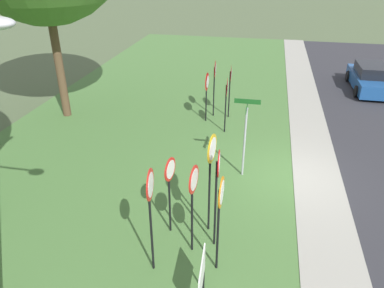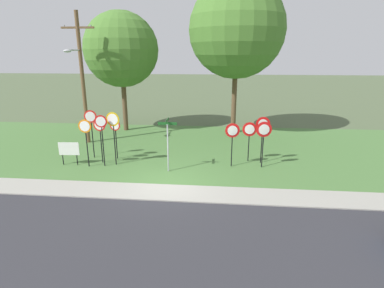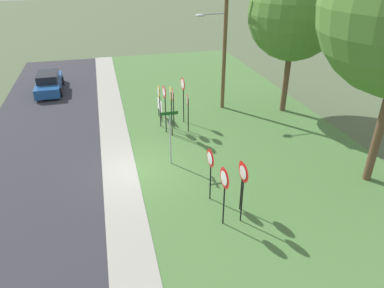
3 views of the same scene
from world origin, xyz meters
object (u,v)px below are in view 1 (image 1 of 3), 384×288
(stop_sign_near_right, at_px, (220,206))
(notice_board, at_px, (202,277))
(yield_sign_far_right, at_px, (231,78))
(stop_sign_far_right, at_px, (217,180))
(yield_sign_near_right, at_px, (215,75))
(stop_sign_far_left, at_px, (170,181))
(yield_sign_near_left, at_px, (227,92))
(yield_sign_far_left, at_px, (207,86))
(street_name_post, at_px, (245,131))
(stop_sign_near_left, at_px, (151,200))
(stop_sign_center_tall, at_px, (193,192))
(parked_sedan_distant, at_px, (370,78))
(stop_sign_far_center, at_px, (211,163))

(stop_sign_near_right, relative_size, notice_board, 2.05)
(yield_sign_far_right, bearing_deg, stop_sign_far_right, 179.47)
(yield_sign_near_right, distance_m, yield_sign_far_right, 0.71)
(stop_sign_near_right, bearing_deg, stop_sign_far_left, 54.11)
(yield_sign_near_left, distance_m, yield_sign_far_left, 1.36)
(yield_sign_near_right, relative_size, street_name_post, 0.94)
(yield_sign_near_left, bearing_deg, yield_sign_far_right, -3.03)
(stop_sign_near_left, height_order, stop_sign_near_right, stop_sign_near_left)
(yield_sign_near_right, height_order, notice_board, yield_sign_near_right)
(street_name_post, bearing_deg, stop_sign_far_right, 173.19)
(notice_board, bearing_deg, stop_sign_near_left, 54.46)
(stop_sign_near_right, height_order, stop_sign_far_right, stop_sign_far_right)
(stop_sign_far_right, xyz_separation_m, yield_sign_far_left, (7.71, 1.54, -0.34))
(stop_sign_near_left, xyz_separation_m, stop_sign_far_right, (1.12, -1.30, -0.03))
(stop_sign_near_left, distance_m, yield_sign_far_right, 9.50)
(stop_sign_far_right, relative_size, stop_sign_center_tall, 1.12)
(stop_sign_near_left, relative_size, yield_sign_near_right, 1.08)
(stop_sign_far_right, height_order, yield_sign_near_left, stop_sign_far_right)
(stop_sign_near_right, relative_size, yield_sign_near_right, 0.99)
(yield_sign_far_left, xyz_separation_m, parked_sedan_distant, (6.02, -7.99, -1.04))
(yield_sign_far_right, bearing_deg, parked_sedan_distant, -57.28)
(yield_sign_far_right, distance_m, parked_sedan_distant, 8.96)
(stop_sign_far_right, relative_size, yield_sign_near_left, 1.17)
(stop_sign_far_right, xyz_separation_m, stop_sign_center_tall, (-0.31, 0.52, -0.19))
(stop_sign_far_left, bearing_deg, yield_sign_far_left, 11.62)
(yield_sign_far_right, relative_size, notice_board, 1.97)
(stop_sign_near_right, xyz_separation_m, yield_sign_near_left, (7.55, 0.75, -0.10))
(stop_sign_far_left, bearing_deg, street_name_post, -17.55)
(notice_board, bearing_deg, yield_sign_near_left, -0.23)
(stop_sign_near_right, distance_m, parked_sedan_distant, 15.88)
(yield_sign_near_left, xyz_separation_m, notice_board, (-8.67, -0.55, -0.92))
(yield_sign_near_left, distance_m, notice_board, 8.73)
(parked_sedan_distant, bearing_deg, notice_board, 157.48)
(stop_sign_far_left, xyz_separation_m, yield_sign_far_right, (8.08, -0.65, 0.22))
(stop_sign_near_left, distance_m, stop_sign_far_center, 1.98)
(yield_sign_far_left, bearing_deg, stop_sign_near_left, -176.15)
(stop_sign_near_right, bearing_deg, stop_sign_center_tall, 56.54)
(stop_sign_near_left, relative_size, stop_sign_far_right, 1.00)
(stop_sign_near_left, distance_m, stop_sign_far_left, 1.45)
(stop_sign_far_center, height_order, parked_sedan_distant, stop_sign_far_center)
(stop_sign_center_tall, bearing_deg, stop_sign_far_left, 56.66)
(stop_sign_center_tall, relative_size, parked_sedan_distant, 0.57)
(stop_sign_near_right, relative_size, yield_sign_far_right, 1.04)
(stop_sign_center_tall, bearing_deg, yield_sign_far_right, 6.52)
(parked_sedan_distant, bearing_deg, stop_sign_center_tall, 153.54)
(stop_sign_far_left, xyz_separation_m, yield_sign_near_right, (8.10, 0.06, 0.31))
(stop_sign_far_right, bearing_deg, stop_sign_far_left, 72.34)
(stop_sign_far_left, relative_size, stop_sign_far_center, 0.79)
(notice_board, xyz_separation_m, parked_sedan_distant, (15.65, -6.47, -0.23))
(yield_sign_far_left, bearing_deg, stop_sign_far_right, -166.41)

